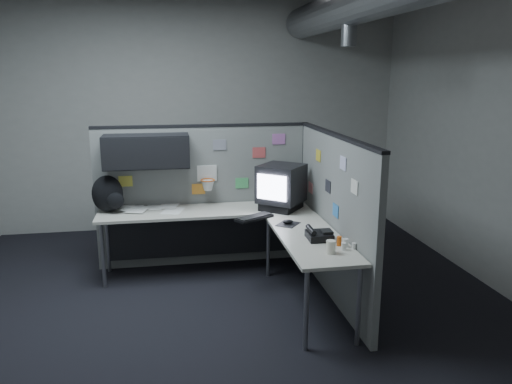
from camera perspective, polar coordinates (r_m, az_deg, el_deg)
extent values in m
cube|color=black|center=(4.84, -3.50, -13.50)|extent=(5.60, 5.60, 0.01)
cube|color=#9E9E99|center=(7.13, -6.32, 8.66)|extent=(5.60, 0.01, 3.20)
cube|color=#9E9E99|center=(1.66, 7.00, -7.30)|extent=(5.60, 0.01, 3.20)
cylinder|color=slate|center=(5.44, 10.58, 17.60)|extent=(0.16, 0.16, 0.30)
cube|color=slate|center=(5.77, -5.94, -0.52)|extent=(2.43, 0.06, 1.60)
cube|color=black|center=(5.63, -6.14, 7.55)|extent=(2.43, 0.07, 0.03)
cube|color=black|center=(5.97, 5.47, -0.04)|extent=(0.07, 0.07, 1.60)
cube|color=black|center=(5.46, -12.41, 4.59)|extent=(0.90, 0.35, 0.35)
cube|color=black|center=(5.28, -12.47, 4.30)|extent=(0.90, 0.02, 0.33)
cube|color=silver|center=(5.67, -5.63, 2.14)|extent=(0.22, 0.02, 0.18)
torus|color=#D85914|center=(5.60, -5.54, 1.36)|extent=(0.16, 0.16, 0.01)
cone|color=white|center=(5.61, -5.53, 0.76)|extent=(0.14, 0.14, 0.11)
cube|color=#E5D84C|center=(5.70, -14.68, 1.19)|extent=(0.15, 0.01, 0.12)
cube|color=gray|center=(5.64, -4.18, 5.40)|extent=(0.15, 0.01, 0.12)
cube|color=#4CB266|center=(5.75, -1.63, 1.03)|extent=(0.15, 0.01, 0.12)
cube|color=#CC4C4C|center=(5.72, 0.34, 4.53)|extent=(0.15, 0.01, 0.12)
cube|color=#B266B2|center=(5.74, 2.61, 6.07)|extent=(0.15, 0.01, 0.12)
cube|color=orange|center=(5.71, -6.59, 0.34)|extent=(0.15, 0.01, 0.12)
cube|color=slate|center=(4.97, 8.79, -2.92)|extent=(0.06, 2.23, 1.60)
cube|color=black|center=(4.80, 9.14, 6.45)|extent=(0.07, 2.23, 0.03)
cube|color=gold|center=(5.24, 7.12, 4.16)|extent=(0.01, 0.15, 0.12)
cube|color=#26262D|center=(4.96, 8.22, 0.66)|extent=(0.01, 0.15, 0.12)
cube|color=silver|center=(4.53, 9.91, 3.25)|extent=(0.01, 0.15, 0.12)
cube|color=#D87F7F|center=(5.55, 6.25, 0.50)|extent=(0.01, 0.15, 0.12)
cube|color=silver|center=(4.28, 11.18, 0.57)|extent=(0.01, 0.15, 0.12)
cube|color=#337FCC|center=(4.77, 9.08, -2.11)|extent=(0.01, 0.15, 0.12)
cube|color=beige|center=(5.48, -5.83, -2.18)|extent=(2.30, 0.56, 0.03)
cube|color=beige|center=(4.64, 6.14, -5.14)|extent=(0.56, 1.55, 0.03)
cube|color=black|center=(5.78, -5.92, -4.61)|extent=(2.18, 0.02, 0.55)
cylinder|color=gray|center=(5.42, -17.10, -6.97)|extent=(0.04, 0.04, 0.70)
cylinder|color=gray|center=(5.83, -16.60, -5.48)|extent=(0.04, 0.04, 0.70)
cylinder|color=gray|center=(5.47, 1.39, -6.17)|extent=(0.04, 0.04, 0.70)
cylinder|color=gray|center=(4.09, 5.76, -13.29)|extent=(0.04, 0.04, 0.70)
cylinder|color=gray|center=(4.22, 11.66, -12.62)|extent=(0.04, 0.04, 0.70)
cube|color=black|center=(5.48, 2.89, -1.52)|extent=(0.54, 0.54, 0.08)
cube|color=black|center=(5.43, 2.92, 0.98)|extent=(0.60, 0.60, 0.41)
cube|color=silver|center=(5.23, 1.80, 0.51)|extent=(0.27, 0.22, 0.27)
cube|color=black|center=(5.10, -0.20, -2.98)|extent=(0.43, 0.35, 0.03)
cube|color=black|center=(5.10, -0.20, -2.78)|extent=(0.39, 0.31, 0.01)
cube|color=black|center=(4.94, 3.68, -3.68)|extent=(0.28, 0.28, 0.01)
ellipsoid|color=black|center=(4.94, 3.69, -3.41)|extent=(0.11, 0.08, 0.04)
cube|color=black|center=(4.53, 7.24, -4.98)|extent=(0.22, 0.24, 0.06)
cylinder|color=black|center=(4.51, 6.31, -4.32)|extent=(0.05, 0.21, 0.05)
cube|color=black|center=(4.52, 8.07, -4.47)|extent=(0.10, 0.13, 0.02)
cylinder|color=silver|center=(4.37, 10.22, -5.74)|extent=(0.06, 0.06, 0.07)
cylinder|color=silver|center=(4.30, 9.99, -6.14)|extent=(0.05, 0.05, 0.06)
cylinder|color=silver|center=(4.34, 11.14, -6.06)|extent=(0.05, 0.05, 0.05)
cylinder|color=#D85914|center=(4.39, 9.48, -5.55)|extent=(0.05, 0.05, 0.08)
cylinder|color=silver|center=(4.19, 8.56, -6.23)|extent=(0.10, 0.10, 0.11)
cube|color=white|center=(5.48, -9.50, -2.14)|extent=(0.27, 0.33, 0.00)
cube|color=white|center=(5.68, -11.43, -1.64)|extent=(0.27, 0.33, 0.00)
cube|color=white|center=(5.67, -14.02, -1.78)|extent=(0.27, 0.33, 0.00)
cube|color=white|center=(5.68, -9.91, -1.51)|extent=(0.27, 0.33, 0.00)
cube|color=white|center=(5.56, -13.37, -1.96)|extent=(0.27, 0.33, 0.00)
cube|color=white|center=(5.80, -14.52, -1.37)|extent=(0.27, 0.33, 0.00)
ellipsoid|color=black|center=(5.55, -16.61, -0.20)|extent=(0.39, 0.34, 0.40)
ellipsoid|color=black|center=(5.46, -15.77, -0.97)|extent=(0.20, 0.16, 0.18)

